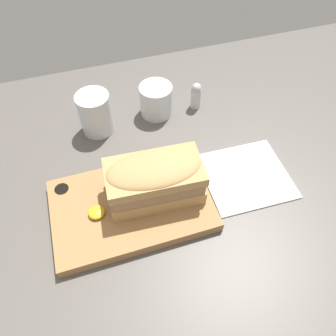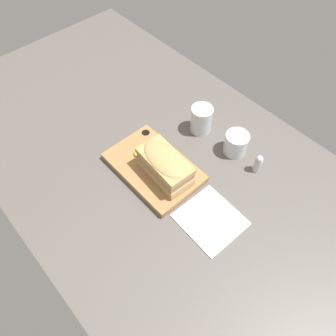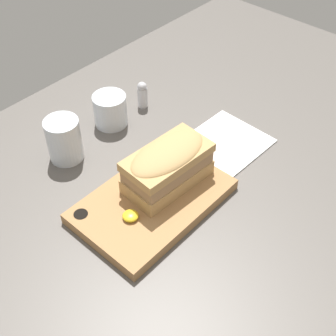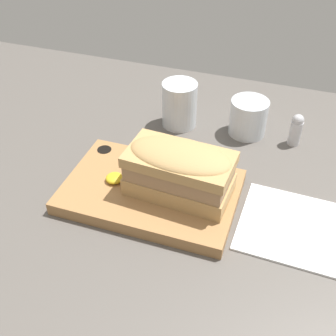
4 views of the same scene
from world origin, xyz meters
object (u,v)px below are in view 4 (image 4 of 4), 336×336
water_glass (179,107)px  napkin (293,227)px  serving_board (151,191)px  salt_shaker (296,129)px  sandwich (179,169)px  wine_glass (248,118)px

water_glass → napkin: water_glass is taller
serving_board → salt_shaker: bearing=47.5°
sandwich → water_glass: (-7.17, 22.76, -2.94)cm
serving_board → napkin: (24.32, 0.40, -0.96)cm
salt_shaker → napkin: bearing=-84.0°
sandwich → salt_shaker: sandwich is taller
serving_board → napkin: serving_board is taller
wine_glass → serving_board: bearing=-116.3°
serving_board → water_glass: 23.52cm
water_glass → salt_shaker: size_ratio=1.42×
sandwich → napkin: sandwich is taller
serving_board → napkin: bearing=0.9°
serving_board → wine_glass: size_ratio=3.85×
sandwich → water_glass: 24.04cm
serving_board → wine_glass: bearing=63.7°
salt_shaker → water_glass: bearing=-178.5°
serving_board → water_glass: water_glass is taller
napkin → salt_shaker: salt_shaker is taller
sandwich → salt_shaker: (16.86, 23.37, -3.66)cm
serving_board → wine_glass: (12.17, 24.64, 2.36)cm
water_glass → wine_glass: 14.44cm
water_glass → serving_board: bearing=-84.6°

